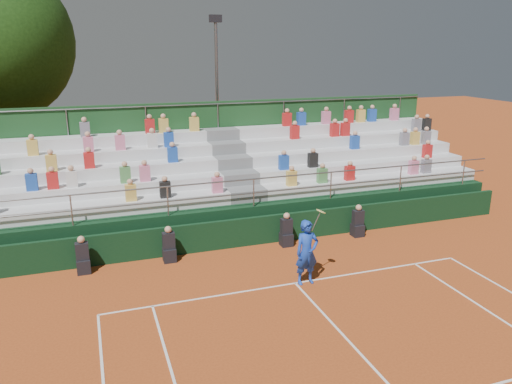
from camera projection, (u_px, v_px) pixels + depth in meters
name	position (u px, v px, depth m)	size (l,w,h in m)	color
ground	(295.00, 283.00, 14.48)	(90.00, 90.00, 0.00)	#AB491C
courtside_wall	(259.00, 230.00, 17.24)	(20.00, 0.15, 1.00)	black
line_officials	(231.00, 239.00, 16.49)	(9.81, 0.40, 1.19)	black
grandstand	(232.00, 190.00, 20.02)	(20.00, 5.20, 4.40)	black
tennis_player	(307.00, 252.00, 14.24)	(0.89, 0.48, 2.22)	#1840B8
floodlight_mast	(217.00, 86.00, 24.97)	(0.60, 0.25, 8.09)	gray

